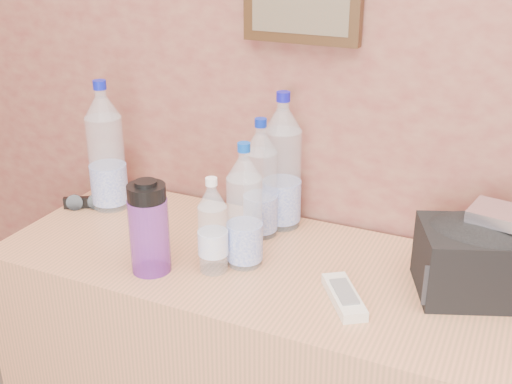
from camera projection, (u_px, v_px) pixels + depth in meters
pet_large_a at (106, 153)px, 1.78m from camera, size 0.10×0.10×0.37m
pet_large_b at (261, 185)px, 1.63m from camera, size 0.09×0.09×0.31m
pet_large_c at (282, 168)px, 1.67m from camera, size 0.10×0.10×0.37m
pet_large_d at (244, 212)px, 1.49m from camera, size 0.08×0.08×0.31m
pet_small at (213, 231)px, 1.47m from camera, size 0.07×0.07×0.23m
nalgene_bottle at (149, 227)px, 1.47m from camera, size 0.09×0.09×0.23m
sunglasses at (86, 202)px, 1.83m from camera, size 0.13×0.10×0.03m
ac_remote at (344, 297)px, 1.39m from camera, size 0.14×0.17×0.02m
toiletry_bag at (481, 258)px, 1.39m from camera, size 0.31×0.27×0.18m
foil_packet at (501, 215)px, 1.35m from camera, size 0.14×0.12×0.03m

